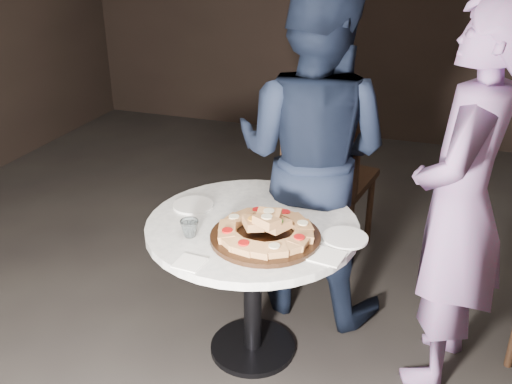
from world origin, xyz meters
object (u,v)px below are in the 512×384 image
at_px(focaccia_pile, 266,228).
at_px(chair_far, 326,172).
at_px(table, 252,248).
at_px(water_glass, 190,228).
at_px(diner_navy, 312,155).
at_px(diner_teal, 460,206).
at_px(serving_board, 265,237).

distance_m(focaccia_pile, chair_far, 1.13).
bearing_deg(table, water_glass, -136.47).
relative_size(diner_navy, diner_teal, 1.01).
height_order(focaccia_pile, diner_navy, diner_navy).
bearing_deg(chair_far, focaccia_pile, 97.56).
bearing_deg(diner_teal, serving_board, -57.25).
bearing_deg(diner_teal, water_glass, -59.09).
bearing_deg(serving_board, diner_teal, 20.86).
xyz_separation_m(focaccia_pile, chair_far, (0.02, 1.11, -0.19)).
height_order(focaccia_pile, water_glass, focaccia_pile).
bearing_deg(diner_teal, diner_navy, -103.35).
xyz_separation_m(table, chair_far, (0.13, 0.99, -0.00)).
bearing_deg(diner_navy, table, 82.52).
bearing_deg(diner_teal, chair_far, -126.01).
height_order(water_glass, diner_navy, diner_navy).
bearing_deg(focaccia_pile, diner_teal, 20.74).
bearing_deg(chair_far, serving_board, 97.52).
bearing_deg(focaccia_pile, serving_board, -110.40).
relative_size(chair_far, diner_navy, 0.58).
relative_size(serving_board, diner_navy, 0.27).
height_order(focaccia_pile, diner_teal, diner_teal).
distance_m(chair_far, diner_navy, 0.56).
bearing_deg(serving_board, water_glass, -165.63).
xyz_separation_m(table, focaccia_pile, (0.10, -0.12, 0.18)).
bearing_deg(water_glass, diner_teal, 19.02).
bearing_deg(water_glass, serving_board, 14.37).
bearing_deg(water_glass, table, 43.53).
relative_size(water_glass, diner_teal, 0.05).
xyz_separation_m(water_glass, chair_far, (0.34, 1.19, -0.17)).
relative_size(water_glass, chair_far, 0.08).
relative_size(table, water_glass, 12.82).
xyz_separation_m(focaccia_pile, diner_teal, (0.77, 0.29, 0.09)).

